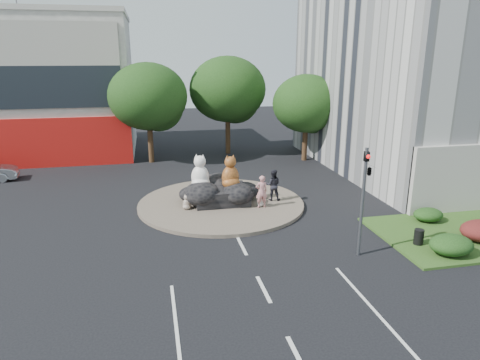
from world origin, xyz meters
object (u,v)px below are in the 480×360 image
at_px(cat_white, 200,171).
at_px(litter_bin, 419,237).
at_px(pedestrian_pink, 262,192).
at_px(pedestrian_dark, 273,185).
at_px(kitten_white, 260,200).
at_px(cat_tabby, 230,171).
at_px(kitten_calico, 186,202).

relative_size(cat_white, litter_bin, 2.84).
distance_m(pedestrian_pink, pedestrian_dark, 1.52).
bearing_deg(litter_bin, kitten_white, 132.84).
height_order(cat_white, kitten_white, cat_white).
distance_m(kitten_white, litter_bin, 8.94).
xyz_separation_m(pedestrian_dark, litter_bin, (5.05, -7.43, -0.68)).
bearing_deg(pedestrian_dark, cat_tabby, 10.11).
bearing_deg(kitten_calico, pedestrian_pink, 19.79).
bearing_deg(pedestrian_pink, cat_white, -29.05).
distance_m(cat_tabby, litter_bin, 10.94).
bearing_deg(kitten_white, cat_tabby, 134.17).
relative_size(kitten_white, pedestrian_pink, 0.37).
xyz_separation_m(cat_white, cat_tabby, (1.77, -0.30, -0.03)).
distance_m(cat_white, cat_tabby, 1.80).
xyz_separation_m(kitten_calico, litter_bin, (10.37, -6.94, -0.15)).
height_order(kitten_white, pedestrian_pink, pedestrian_pink).
bearing_deg(kitten_white, litter_bin, -58.01).
xyz_separation_m(cat_tabby, kitten_white, (1.57, -1.10, -1.55)).
relative_size(cat_white, cat_tabby, 1.03).
bearing_deg(cat_tabby, kitten_calico, -178.07).
height_order(cat_tabby, litter_bin, cat_tabby).
xyz_separation_m(cat_white, kitten_white, (3.35, -1.40, -1.59)).
relative_size(kitten_white, litter_bin, 0.98).
bearing_deg(pedestrian_dark, kitten_white, 55.38).
relative_size(kitten_calico, litter_bin, 1.20).
xyz_separation_m(cat_tabby, kitten_calico, (-2.73, -0.71, -1.47)).
height_order(kitten_calico, kitten_white, kitten_calico).
bearing_deg(cat_tabby, litter_bin, -57.76).
xyz_separation_m(pedestrian_pink, pedestrian_dark, (1.02, 1.12, 0.00)).
relative_size(kitten_calico, pedestrian_pink, 0.46).
bearing_deg(kitten_white, kitten_calico, 164.02).
xyz_separation_m(kitten_calico, pedestrian_pink, (4.31, -0.63, 0.52)).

